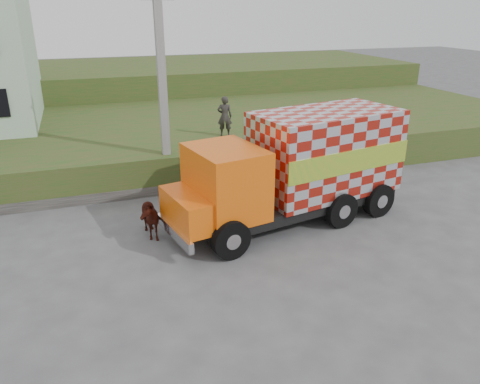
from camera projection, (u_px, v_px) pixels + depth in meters
name	position (u px, v px, depth m)	size (l,w,h in m)	color
ground	(225.00, 234.00, 15.34)	(120.00, 120.00, 0.00)	#474749
embankment	(167.00, 137.00, 23.85)	(40.00, 12.00, 1.50)	#27501A
embankment_far	(136.00, 86.00, 34.11)	(40.00, 12.00, 3.00)	#27501A
retaining_strip	(145.00, 191.00, 18.36)	(16.00, 0.50, 0.40)	#595651
utility_pole	(163.00, 88.00, 17.57)	(1.20, 0.30, 8.00)	gray
cargo_truck	(299.00, 167.00, 15.76)	(8.62, 4.22, 3.69)	black
cow	(146.00, 217.00, 14.98)	(0.72, 1.59, 1.34)	black
pedestrian	(225.00, 116.00, 20.75)	(0.65, 0.43, 1.79)	#33312D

